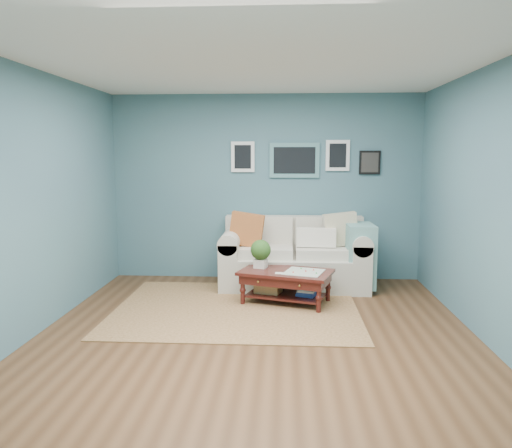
{
  "coord_description": "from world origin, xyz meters",
  "views": [
    {
      "loc": [
        0.28,
        -4.82,
        1.84
      ],
      "look_at": [
        -0.05,
        1.0,
        1.02
      ],
      "focal_mm": 35.0,
      "sensor_mm": 36.0,
      "label": 1
    }
  ],
  "objects": [
    {
      "name": "area_rug",
      "position": [
        -0.28,
        0.94,
        0.01
      ],
      "size": [
        2.88,
        2.3,
        0.01
      ],
      "primitive_type": "cube",
      "color": "brown",
      "rests_on": "ground"
    },
    {
      "name": "loveseat",
      "position": [
        0.51,
        2.03,
        0.43
      ],
      "size": [
        2.07,
        0.94,
        1.07
      ],
      "color": "beige",
      "rests_on": "ground"
    },
    {
      "name": "room_shell",
      "position": [
        0.01,
        0.06,
        1.36
      ],
      "size": [
        5.0,
        5.02,
        2.7
      ],
      "color": "brown",
      "rests_on": "ground"
    },
    {
      "name": "coffee_table",
      "position": [
        0.25,
        1.23,
        0.34
      ],
      "size": [
        1.24,
        0.94,
        0.77
      ],
      "rotation": [
        0.0,
        0.0,
        -0.3
      ],
      "color": "#330A0A",
      "rests_on": "ground"
    }
  ]
}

